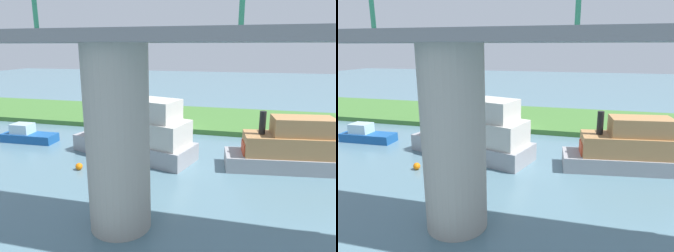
# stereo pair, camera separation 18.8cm
# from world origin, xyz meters

# --- Properties ---
(ground_plane) EXTENTS (160.00, 160.00, 0.00)m
(ground_plane) POSITION_xyz_m (0.00, 0.00, 0.00)
(ground_plane) COLOR slate
(grassy_bank) EXTENTS (80.00, 12.00, 0.50)m
(grassy_bank) POSITION_xyz_m (0.00, -6.00, 0.25)
(grassy_bank) COLOR #427533
(grassy_bank) RESTS_ON ground
(bridge_pylon) EXTENTS (2.90, 2.90, 8.62)m
(bridge_pylon) POSITION_xyz_m (-1.39, 16.88, 4.31)
(bridge_pylon) COLOR #9E998E
(bridge_pylon) RESTS_ON ground
(bridge_span) EXTENTS (71.98, 4.30, 3.25)m
(bridge_span) POSITION_xyz_m (-1.39, 16.86, 9.11)
(bridge_span) COLOR slate
(bridge_span) RESTS_ON bridge_pylon
(person_on_bank) EXTENTS (0.45, 0.45, 1.39)m
(person_on_bank) POSITION_xyz_m (3.67, -2.16, 1.20)
(person_on_bank) COLOR #2D334C
(person_on_bank) RESTS_ON grassy_bank
(mooring_post) EXTENTS (0.20, 0.20, 0.80)m
(mooring_post) POSITION_xyz_m (7.73, -1.48, 0.90)
(mooring_post) COLOR brown
(mooring_post) RESTS_ON grassy_bank
(skiff_small) EXTENTS (10.56, 6.07, 5.12)m
(skiff_small) POSITION_xyz_m (1.29, 7.23, 1.90)
(skiff_small) COLOR #99999E
(skiff_small) RESTS_ON ground
(motorboat_white) EXTENTS (5.00, 1.89, 1.65)m
(motorboat_white) POSITION_xyz_m (12.23, 6.14, 0.59)
(motorboat_white) COLOR #195199
(motorboat_white) RESTS_ON ground
(motorboat_red) EXTENTS (4.33, 2.30, 1.37)m
(motorboat_red) POSITION_xyz_m (-11.17, 3.43, 0.49)
(motorboat_red) COLOR white
(motorboat_red) RESTS_ON ground
(pontoon_yellow) EXTENTS (8.40, 3.71, 4.15)m
(pontoon_yellow) POSITION_xyz_m (-10.04, 7.30, 1.54)
(pontoon_yellow) COLOR #99999E
(pontoon_yellow) RESTS_ON ground
(marker_buoy) EXTENTS (0.50, 0.50, 0.50)m
(marker_buoy) POSITION_xyz_m (4.22, 11.08, 0.25)
(marker_buoy) COLOR orange
(marker_buoy) RESTS_ON ground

